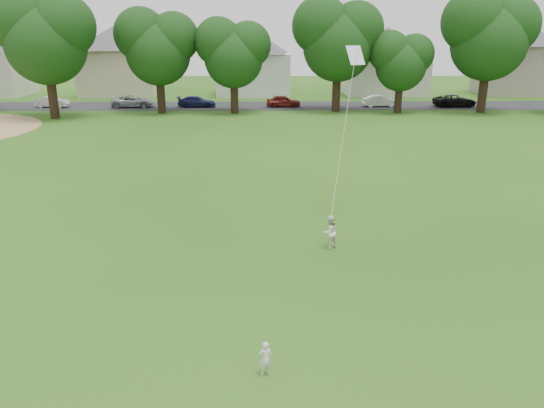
{
  "coord_description": "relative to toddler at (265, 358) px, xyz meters",
  "views": [
    {
      "loc": [
        1.18,
        -13.94,
        7.54
      ],
      "look_at": [
        1.44,
        2.0,
        2.3
      ],
      "focal_mm": 35.0,
      "sensor_mm": 36.0,
      "label": 1
    }
  ],
  "objects": [
    {
      "name": "ground",
      "position": [
        -1.2,
        3.59,
        -0.43
      ],
      "size": [
        160.0,
        160.0,
        0.0
      ],
      "primitive_type": "plane",
      "color": "#255212",
      "rests_on": "ground"
    },
    {
      "name": "older_boy",
      "position": [
        2.35,
        7.42,
        0.19
      ],
      "size": [
        0.77,
        0.74,
        1.25
      ],
      "primitive_type": "imported",
      "rotation": [
        0.0,
        0.0,
        3.76
      ],
      "color": "white",
      "rests_on": "ground"
    },
    {
      "name": "tree_row",
      "position": [
        -2.19,
        40.05,
        6.33
      ],
      "size": [
        80.55,
        10.56,
        11.43
      ],
      "color": "black",
      "rests_on": "ground"
    },
    {
      "name": "toddler",
      "position": [
        0.0,
        0.0,
        0.0
      ],
      "size": [
        0.36,
        0.29,
        0.87
      ],
      "primitive_type": "imported",
      "rotation": [
        0.0,
        0.0,
        3.45
      ],
      "color": "silver",
      "rests_on": "ground"
    },
    {
      "name": "kite",
      "position": [
        2.99,
        9.37,
        3.32
      ],
      "size": [
        1.13,
        2.33,
        7.02
      ],
      "color": "white",
      "rests_on": "ground"
    },
    {
      "name": "street",
      "position": [
        -1.2,
        45.59,
        -0.43
      ],
      "size": [
        90.0,
        7.0,
        0.01
      ],
      "primitive_type": "cube",
      "color": "#2D2D30",
      "rests_on": "ground"
    },
    {
      "name": "house_row",
      "position": [
        -1.33,
        55.59,
        4.5
      ],
      "size": [
        76.55,
        13.76,
        10.43
      ],
      "color": "silver",
      "rests_on": "ground"
    },
    {
      "name": "parked_cars",
      "position": [
        -3.98,
        44.59,
        0.17
      ],
      "size": [
        54.39,
        2.39,
        1.25
      ],
      "color": "black",
      "rests_on": "ground"
    }
  ]
}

